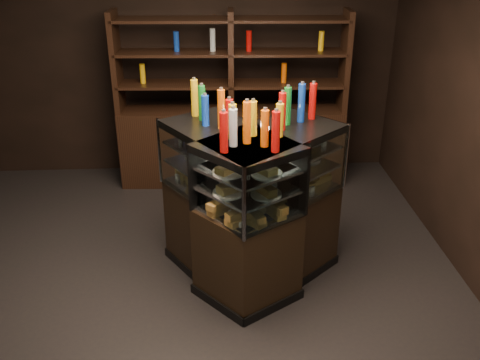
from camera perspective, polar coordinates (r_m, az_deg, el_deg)
name	(u,v)px	position (r m, az deg, el deg)	size (l,w,h in m)	color
ground	(178,285)	(4.73, -6.66, -11.10)	(5.00, 5.00, 0.00)	black
room_shell	(164,61)	(3.90, -8.13, 12.44)	(5.02, 5.02, 3.01)	black
display_case	(249,232)	(4.55, 0.99, -5.54)	(1.60, 1.38, 1.36)	black
food_display	(250,171)	(4.28, 1.04, 0.94)	(1.21, 1.05, 0.42)	#B59041
bottles_top	(250,116)	(4.12, 1.10, 6.85)	(1.04, 0.91, 0.30)	yellow
potted_conifer	(256,225)	(4.66, 1.68, -4.80)	(0.37, 0.37, 0.80)	black
back_shelving	(232,134)	(6.24, -0.91, 4.90)	(2.59, 0.52, 2.00)	black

